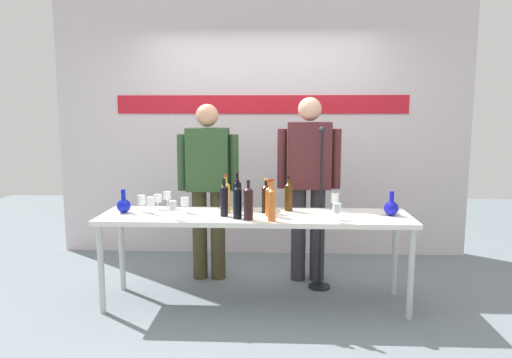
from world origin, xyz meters
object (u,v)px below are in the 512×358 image
at_px(wine_bottle_0, 289,196).
at_px(wine_bottle_6, 237,194).
at_px(wine_glass_left_3, 141,200).
at_px(microphone_stand, 320,236).
at_px(wine_glass_left_4, 158,199).
at_px(wine_glass_left_5, 185,202).
at_px(wine_bottle_2, 248,202).
at_px(wine_bottle_1, 224,199).
at_px(wine_glass_right_1, 336,209).
at_px(presenter_right, 309,177).
at_px(presenter_left, 208,181).
at_px(wine_glass_left_1, 167,196).
at_px(wine_bottle_8, 238,201).
at_px(decanter_blue_right, 391,207).
at_px(wine_glass_left_0, 173,206).
at_px(wine_glass_right_2, 337,208).
at_px(wine_bottle_4, 226,196).
at_px(display_table, 255,222).
at_px(wine_glass_left_2, 151,202).
at_px(wine_glass_right_0, 335,198).
at_px(wine_bottle_3, 272,203).
at_px(wine_bottle_5, 266,198).
at_px(decanter_blue_left, 124,205).
at_px(wine_bottle_7, 270,200).

distance_m(wine_bottle_0, wine_bottle_6, 0.45).
xyz_separation_m(wine_glass_left_3, microphone_stand, (1.54, 0.31, -0.37)).
bearing_deg(wine_glass_left_4, wine_bottle_0, 0.07).
bearing_deg(wine_glass_left_5, wine_bottle_2, -22.57).
bearing_deg(wine_glass_left_3, wine_bottle_1, -10.42).
bearing_deg(wine_glass_right_1, presenter_right, 100.97).
xyz_separation_m(presenter_left, wine_bottle_1, (0.23, -0.65, -0.05)).
xyz_separation_m(presenter_left, wine_bottle_2, (0.43, -0.77, -0.06)).
bearing_deg(wine_glass_left_1, wine_bottle_8, -30.25).
xyz_separation_m(presenter_right, wine_bottle_6, (-0.64, -0.36, -0.10)).
bearing_deg(decanter_blue_right, wine_glass_left_0, -172.54).
height_order(wine_glass_left_1, wine_glass_right_2, wine_glass_left_1).
relative_size(wine_bottle_4, wine_glass_left_5, 2.39).
distance_m(wine_bottle_2, wine_glass_right_2, 0.70).
height_order(display_table, wine_glass_left_5, wine_glass_left_5).
xyz_separation_m(wine_bottle_2, wine_glass_left_4, (-0.81, 0.36, -0.04)).
relative_size(wine_bottle_6, wine_glass_left_2, 2.25).
distance_m(presenter_right, wine_glass_left_4, 1.40).
bearing_deg(wine_bottle_8, wine_glass_left_1, 149.75).
xyz_separation_m(wine_bottle_6, wine_glass_left_4, (-0.69, -0.06, -0.04)).
relative_size(display_table, wine_glass_right_2, 19.52).
relative_size(presenter_right, wine_glass_left_3, 12.12).
height_order(wine_bottle_8, wine_glass_right_0, wine_bottle_8).
bearing_deg(wine_bottle_3, wine_glass_right_2, 7.73).
xyz_separation_m(presenter_right, wine_bottle_5, (-0.39, -0.50, -0.11)).
height_order(wine_bottle_1, wine_bottle_2, wine_bottle_2).
xyz_separation_m(presenter_left, wine_glass_left_2, (-0.39, -0.60, -0.09)).
xyz_separation_m(wine_bottle_4, wine_glass_left_1, (-0.54, 0.14, -0.03)).
bearing_deg(wine_glass_left_2, wine_bottle_3, -11.75).
bearing_deg(display_table, microphone_stand, 33.13).
distance_m(wine_glass_right_2, microphone_stand, 0.65).
bearing_deg(wine_bottle_6, wine_glass_right_0, 1.55).
relative_size(wine_bottle_4, microphone_stand, 0.22).
bearing_deg(wine_bottle_0, wine_bottle_3, -109.34).
bearing_deg(wine_bottle_1, wine_glass_left_4, 158.79).
bearing_deg(wine_bottle_1, decanter_blue_right, 3.75).
distance_m(wine_bottle_6, wine_glass_left_1, 0.62).
distance_m(display_table, wine_glass_right_1, 0.70).
distance_m(presenter_right, wine_bottle_0, 0.47).
bearing_deg(wine_glass_left_2, wine_glass_right_2, -5.25).
height_order(presenter_right, wine_glass_left_0, presenter_right).
xyz_separation_m(decanter_blue_left, wine_bottle_2, (1.07, -0.21, 0.07)).
bearing_deg(wine_glass_right_2, wine_glass_left_2, 174.75).
height_order(wine_bottle_2, wine_glass_right_0, wine_bottle_2).
distance_m(decanter_blue_left, wine_glass_left_4, 0.29).
xyz_separation_m(display_table, presenter_right, (0.48, 0.59, 0.29)).
xyz_separation_m(wine_glass_right_0, wine_glass_right_2, (-0.03, -0.40, -0.01)).
bearing_deg(wine_bottle_3, wine_glass_left_3, 165.32).
bearing_deg(wine_bottle_5, wine_bottle_7, -75.26).
bearing_deg(microphone_stand, wine_glass_left_5, -164.17).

